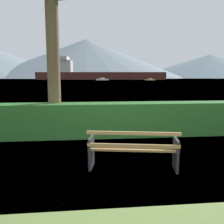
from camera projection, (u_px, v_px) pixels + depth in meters
ground_plane at (133, 168)px, 5.21m from camera, size 1400.00×1400.00×0.00m
water_surface at (87, 79)px, 308.87m from camera, size 620.00×620.00×0.00m
park_bench at (133, 149)px, 5.09m from camera, size 1.93×0.91×0.87m
hedge_row at (116, 119)px, 8.05m from camera, size 12.67×0.87×1.09m
cargo_ship_large at (91, 73)px, 213.53m from camera, size 112.28×26.87×19.84m
fishing_boat_near at (102, 79)px, 167.92m from camera, size 8.61×5.37×1.81m
sailboat_mid at (150, 80)px, 164.40m from camera, size 6.71×5.12×1.25m
distant_hills at (84, 61)px, 542.81m from camera, size 937.80×450.56×83.89m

